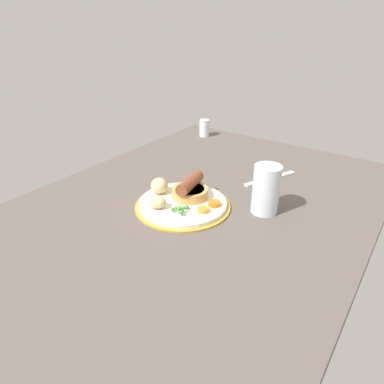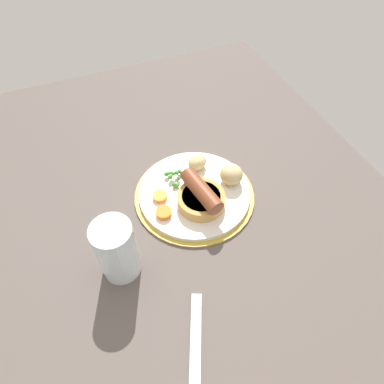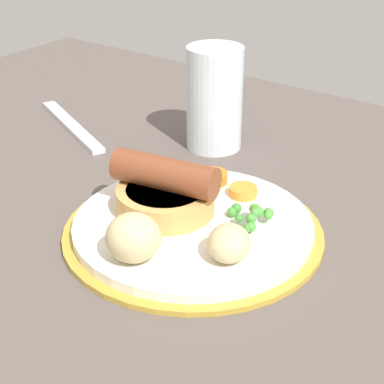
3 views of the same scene
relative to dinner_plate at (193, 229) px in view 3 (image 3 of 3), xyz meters
The scene contains 10 objects.
dining_table 5.00cm from the dinner_plate, 23.17° to the right, with size 110.00×80.00×3.00cm, color #564C47.
dinner_plate is the anchor object (origin of this frame).
sausage_pudding 4.25cm from the dinner_plate, ahead, with size 10.27×9.01×5.37cm.
pea_pile 5.49cm from the dinner_plate, 149.59° to the right, with size 4.22×3.76×1.83cm.
potato_chunk_1 6.98cm from the dinner_plate, 152.33° to the left, with size 4.16×3.50×2.95cm, color #CCB77F.
potato_chunk_2 8.18cm from the dinner_plate, 87.48° to the left, with size 4.45×4.53×4.07cm, color #CCB77F.
carrot_slice_1 6.93cm from the dinner_plate, 98.71° to the right, with size 2.72×2.72×0.92cm, color orange.
carrot_slice_5 7.99cm from the dinner_plate, 68.51° to the right, with size 2.93×2.93×1.07cm, color orange.
fork 29.31cm from the dinner_plate, 22.53° to the right, with size 18.00×1.60×0.60cm, color silver.
drinking_glass 20.44cm from the dinner_plate, 60.89° to the right, with size 6.41×6.41×11.83cm, color silver.
Camera 3 is at (-33.38, 41.74, 34.00)cm, focal length 60.00 mm.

